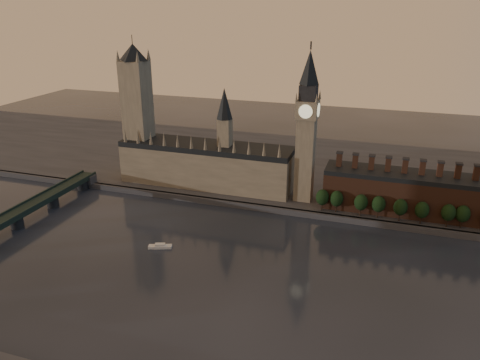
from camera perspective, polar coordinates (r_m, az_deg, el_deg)
name	(u,v)px	position (r m, az deg, el deg)	size (l,w,h in m)	color
ground	(241,285)	(242.48, 0.15, -12.69)	(900.00, 900.00, 0.00)	black
north_bank	(307,169)	(397.89, 8.12, 1.31)	(900.00, 182.00, 4.00)	#47474C
palace_of_westminster	(207,162)	(350.68, -4.04, 2.15)	(130.00, 30.30, 74.00)	gray
victoria_tower	(137,108)	(364.94, -12.40, 8.57)	(24.00, 24.00, 108.00)	gray
big_ben	(307,126)	(316.14, 8.14, 6.55)	(15.00, 15.00, 107.00)	gray
chimney_block	(410,193)	(324.14, 20.02, -1.45)	(110.00, 25.00, 37.00)	#583121
embankment_tree_0	(322,197)	(313.08, 10.00, -2.09)	(8.60, 8.60, 14.88)	black
embankment_tree_1	(337,199)	(312.72, 11.69, -2.24)	(8.60, 8.60, 14.88)	black
embankment_tree_2	(361,202)	(310.63, 14.53, -2.66)	(8.60, 8.60, 14.88)	black
embankment_tree_3	(379,204)	(311.02, 16.54, -2.83)	(8.60, 8.60, 14.88)	black
embankment_tree_4	(400,207)	(310.52, 18.98, -3.16)	(8.60, 8.60, 14.88)	black
embankment_tree_5	(422,210)	(311.22, 21.31, -3.42)	(8.60, 8.60, 14.88)	black
embankment_tree_6	(448,213)	(313.68, 24.07, -3.65)	(8.60, 8.60, 14.88)	black
embankment_tree_7	(463,214)	(315.55, 25.53, -3.74)	(8.60, 8.60, 14.88)	black
river_boat	(160,246)	(278.55, -9.72, -7.97)	(14.02, 8.10, 2.70)	silver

